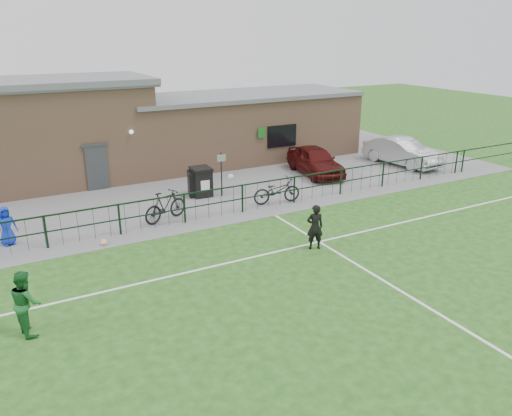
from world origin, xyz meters
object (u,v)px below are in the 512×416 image
spectator_child (6,226)px  ball_ground (104,242)px  wheelie_bin_left (201,183)px  car_silver (402,152)px  wheelie_bin_right (196,184)px  car_maroon (315,161)px  sign_post (221,175)px  bicycle_e (277,191)px  outfield_player (26,302)px  bicycle_d (165,206)px

spectator_child → ball_ground: bearing=-42.7°
wheelie_bin_left → car_silver: 11.88m
wheelie_bin_right → car_maroon: size_ratio=0.24×
sign_post → ball_ground: size_ratio=8.66×
bicycle_e → car_silver: bearing=-67.6°
wheelie_bin_left → outfield_player: 11.25m
car_silver → ball_ground: bearing=-175.8°
bicycle_e → spectator_child: (-10.47, 0.62, 0.15)m
car_maroon → ball_ground: size_ratio=18.39×
car_maroon → bicycle_e: size_ratio=2.02×
car_silver → bicycle_e: car_silver is taller
wheelie_bin_left → wheelie_bin_right: (-0.20, 0.12, -0.09)m
outfield_player → sign_post: bearing=-60.4°
sign_post → bicycle_d: 3.69m
bicycle_e → spectator_child: size_ratio=1.50×
outfield_player → car_silver: bearing=-79.6°
car_silver → ball_ground: (-17.01, -3.33, -0.64)m
wheelie_bin_left → sign_post: bearing=-29.0°
car_maroon → outfield_player: 16.78m
wheelie_bin_right → car_silver: (12.08, -0.29, 0.22)m
wheelie_bin_right → outfield_player: (-7.71, -8.12, 0.29)m
bicycle_d → car_silver: bearing=-102.8°
car_maroon → ball_ground: bearing=-152.7°
outfield_player → spectator_child: bearing=-10.2°
sign_post → bicycle_d: sign_post is taller
spectator_child → outfield_player: size_ratio=0.84×
car_maroon → bicycle_d: size_ratio=2.12×
wheelie_bin_right → car_maroon: car_maroon is taller
wheelie_bin_left → car_silver: size_ratio=0.27×
wheelie_bin_left → spectator_child: 8.24m
bicycle_e → bicycle_d: bearing=95.4°
car_silver → bicycle_d: bearing=-178.5°
wheelie_bin_left → wheelie_bin_right: 0.25m
car_maroon → car_silver: 5.37m
ball_ground → bicycle_d: bearing=24.8°
bicycle_e → ball_ground: 7.66m
sign_post → outfield_player: size_ratio=1.21×
wheelie_bin_right → bicycle_d: (-2.24, -2.38, 0.08)m
spectator_child → ball_ground: 3.36m
wheelie_bin_left → spectator_child: size_ratio=0.87×
outfield_player → bicycle_e: bearing=-73.3°
ball_ground → wheelie_bin_left: bearing=34.3°
car_maroon → outfield_player: (-14.46, -8.50, 0.09)m
car_silver → bicycle_d: size_ratio=2.23×
car_silver → ball_ground: size_ratio=19.38×
car_maroon → spectator_child: car_maroon is taller
sign_post → bicycle_d: size_ratio=1.00×
wheelie_bin_left → wheelie_bin_right: bearing=151.3°
spectator_child → ball_ground: (2.89, -1.60, -0.60)m
ball_ground → wheelie_bin_right: bearing=36.3°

